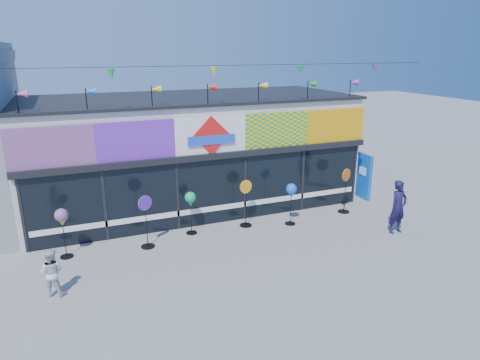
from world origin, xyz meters
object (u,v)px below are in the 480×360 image
spinner_0 (62,219)px  spinner_4 (291,192)px  child (52,272)px  spinner_2 (190,200)px  spinner_5 (345,189)px  adult_man (398,207)px  spinner_1 (146,220)px  spinner_3 (246,202)px  blue_sign (364,176)px

spinner_0 → spinner_4: (7.19, -0.28, -0.03)m
child → spinner_2: bearing=-127.4°
spinner_0 → child: bearing=-98.8°
spinner_0 → spinner_5: spinner_5 is taller
spinner_2 → adult_man: adult_man is taller
spinner_1 → spinner_4: (4.88, -0.06, 0.29)m
spinner_3 → adult_man: size_ratio=0.92×
blue_sign → spinner_2: size_ratio=1.27×
spinner_3 → adult_man: bearing=-28.3°
spinner_2 → child: size_ratio=1.18×
blue_sign → spinner_5: 1.95m
blue_sign → child: bearing=-162.5°
adult_man → spinner_0: bearing=161.7°
spinner_5 → adult_man: 2.22m
spinner_3 → child: bearing=-160.3°
spinner_0 → spinner_2: bearing=3.8°
spinner_4 → spinner_5: (2.38, 0.25, -0.29)m
spinner_0 → spinner_4: spinner_0 is taller
spinner_2 → blue_sign: bearing=6.0°
spinner_1 → child: size_ratio=1.38×
spinner_1 → spinner_5: spinner_5 is taller
spinner_4 → child: (-7.50, -1.72, -0.57)m
spinner_1 → adult_man: size_ratio=0.94×
child → spinner_1: bearing=-121.9°
blue_sign → spinner_0: (-11.20, -1.03, 0.29)m
spinner_4 → child: size_ratio=1.21×
spinner_0 → child: (-0.31, -2.00, -0.59)m
spinner_2 → spinner_5: spinner_5 is taller
spinner_0 → spinner_1: spinner_1 is taller
spinner_1 → spinner_2: bearing=17.5°
blue_sign → spinner_4: bearing=-159.1°
spinner_1 → spinner_3: bearing=6.4°
spinner_0 → spinner_2: (3.82, 0.25, -0.05)m
spinner_3 → child: 6.40m
blue_sign → spinner_0: 11.25m
spinner_3 → child: spinner_3 is taller
spinner_3 → adult_man: adult_man is taller
child → spinner_0: bearing=-74.8°
spinner_2 → spinner_1: bearing=-162.5°
spinner_0 → child: spinner_0 is taller
adult_man → spinner_5: bearing=97.2°
spinner_5 → spinner_2: bearing=177.2°
spinner_1 → spinner_3: size_ratio=1.02×
spinner_1 → adult_man: adult_man is taller
child → blue_sign: bearing=-141.2°
spinner_5 → child: (-9.88, -1.97, -0.28)m
spinner_0 → spinner_1: (2.31, -0.22, -0.32)m
spinner_1 → spinner_5: (7.26, 0.19, 0.00)m
child → spinner_5: bearing=-144.7°
spinner_5 → adult_man: bearing=-76.8°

